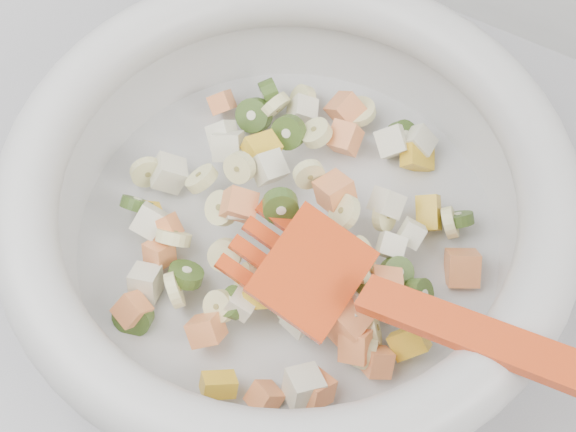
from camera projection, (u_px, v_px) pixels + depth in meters
The scene contains 2 objects.
counter at pixel (245, 401), 1.07m from camera, with size 2.00×0.60×0.90m, color gray.
mixing_bowl at pixel (289, 208), 0.61m from camera, with size 0.51×0.39×0.15m.
Camera 1 is at (0.22, 1.17, 1.48)m, focal length 55.00 mm.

